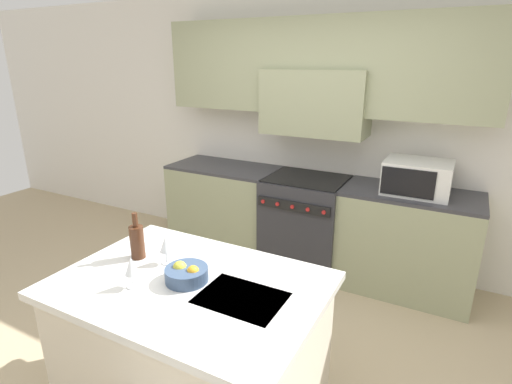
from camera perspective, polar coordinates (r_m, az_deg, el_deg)
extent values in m
plane|color=tan|center=(3.02, -6.13, -24.14)|extent=(10.00, 10.00, 0.00)
cube|color=silver|center=(4.13, 9.37, 8.63)|extent=(10.00, 0.06, 2.70)
cube|color=gray|center=(3.89, 8.87, 17.31)|extent=(3.08, 0.34, 0.85)
cube|color=gray|center=(3.88, 8.47, 12.51)|extent=(1.00, 0.40, 0.60)
cube|color=gray|center=(4.47, -4.41, -2.30)|extent=(1.16, 0.62, 0.91)
cube|color=#333338|center=(4.33, -4.56, 3.53)|extent=(1.16, 0.62, 0.03)
cube|color=gray|center=(3.88, 20.62, -6.90)|extent=(1.16, 0.62, 0.91)
cube|color=#333338|center=(3.71, 21.44, -0.30)|extent=(1.16, 0.62, 0.03)
cube|color=#2D2D33|center=(4.05, 7.06, -4.49)|extent=(0.76, 0.66, 0.94)
cube|color=black|center=(3.89, 7.34, 1.95)|extent=(0.73, 0.61, 0.01)
cube|color=black|center=(3.65, 5.30, -2.03)|extent=(0.70, 0.02, 0.09)
cylinder|color=#B21E1E|center=(3.75, 1.03, -1.35)|extent=(0.04, 0.02, 0.04)
cylinder|color=#B21E1E|center=(3.69, 3.10, -1.71)|extent=(0.04, 0.02, 0.04)
cylinder|color=#B21E1E|center=(3.64, 5.23, -2.09)|extent=(0.04, 0.02, 0.04)
cylinder|color=#B21E1E|center=(3.59, 7.42, -2.47)|extent=(0.04, 0.02, 0.04)
cylinder|color=#B21E1E|center=(3.54, 9.68, -2.86)|extent=(0.04, 0.02, 0.04)
cube|color=silver|center=(3.67, 22.04, 1.98)|extent=(0.54, 0.42, 0.28)
cube|color=black|center=(3.47, 20.83, 1.22)|extent=(0.42, 0.01, 0.23)
cube|color=beige|center=(2.51, -8.91, -21.81)|extent=(1.35, 0.92, 0.85)
cube|color=silver|center=(2.25, -9.49, -13.01)|extent=(1.44, 1.00, 0.04)
cube|color=#2D2D30|center=(2.08, -2.14, -14.98)|extent=(0.43, 0.32, 0.01)
cylinder|color=#B2B2B7|center=(2.22, 0.36, -12.52)|extent=(0.02, 0.02, 0.00)
cylinder|color=#422314|center=(2.51, -16.61, -6.89)|extent=(0.09, 0.09, 0.20)
cylinder|color=#422314|center=(2.45, -16.92, -3.84)|extent=(0.03, 0.03, 0.09)
cylinder|color=white|center=(2.26, -17.09, -12.76)|extent=(0.07, 0.07, 0.01)
cylinder|color=white|center=(2.24, -17.18, -11.93)|extent=(0.01, 0.01, 0.07)
cone|color=white|center=(2.20, -17.39, -10.05)|extent=(0.07, 0.07, 0.10)
cylinder|color=white|center=(2.44, -12.58, -9.80)|extent=(0.07, 0.07, 0.01)
cylinder|color=white|center=(2.43, -12.64, -9.02)|extent=(0.01, 0.01, 0.07)
cone|color=white|center=(2.39, -12.78, -7.23)|extent=(0.07, 0.07, 0.10)
cylinder|color=#384C6B|center=(2.23, -9.88, -11.52)|extent=(0.23, 0.23, 0.08)
sphere|color=gold|center=(2.24, -10.84, -10.58)|extent=(0.08, 0.08, 0.08)
sphere|color=gold|center=(2.19, -8.98, -11.14)|extent=(0.07, 0.07, 0.07)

